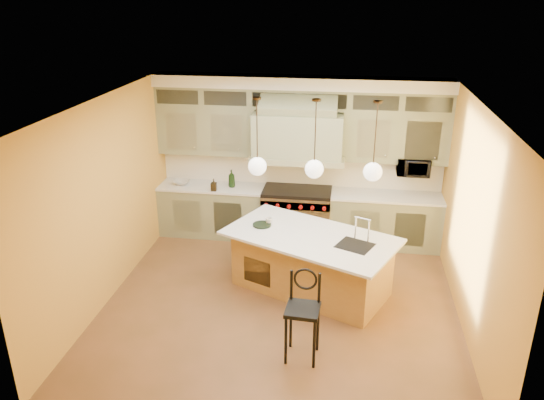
% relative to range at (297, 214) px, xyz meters
% --- Properties ---
extents(floor, '(5.00, 5.00, 0.00)m').
position_rel_range_xyz_m(floor, '(0.00, -2.14, -0.49)').
color(floor, brown).
rests_on(floor, ground).
extents(ceiling, '(5.00, 5.00, 0.00)m').
position_rel_range_xyz_m(ceiling, '(0.00, -2.14, 2.41)').
color(ceiling, white).
rests_on(ceiling, wall_back).
extents(wall_back, '(5.00, 0.00, 5.00)m').
position_rel_range_xyz_m(wall_back, '(0.00, 0.36, 0.96)').
color(wall_back, gold).
rests_on(wall_back, ground).
extents(wall_front, '(5.00, 0.00, 5.00)m').
position_rel_range_xyz_m(wall_front, '(0.00, -4.64, 0.96)').
color(wall_front, gold).
rests_on(wall_front, ground).
extents(wall_left, '(0.00, 5.00, 5.00)m').
position_rel_range_xyz_m(wall_left, '(-2.50, -2.14, 0.96)').
color(wall_left, gold).
rests_on(wall_left, ground).
extents(wall_right, '(0.00, 5.00, 5.00)m').
position_rel_range_xyz_m(wall_right, '(2.50, -2.14, 0.96)').
color(wall_right, gold).
rests_on(wall_right, ground).
extents(back_cabinetry, '(5.00, 0.77, 2.90)m').
position_rel_range_xyz_m(back_cabinetry, '(0.00, 0.09, 0.94)').
color(back_cabinetry, gray).
rests_on(back_cabinetry, floor).
extents(range, '(1.20, 0.74, 0.96)m').
position_rel_range_xyz_m(range, '(0.00, 0.00, 0.00)').
color(range, silver).
rests_on(range, floor).
extents(kitchen_island, '(2.75, 2.18, 1.35)m').
position_rel_range_xyz_m(kitchen_island, '(0.40, -1.70, -0.01)').
color(kitchen_island, olive).
rests_on(kitchen_island, floor).
extents(counter_stool, '(0.42, 0.42, 1.15)m').
position_rel_range_xyz_m(counter_stool, '(0.42, -3.27, 0.17)').
color(counter_stool, black).
rests_on(counter_stool, floor).
extents(microwave, '(0.54, 0.37, 0.30)m').
position_rel_range_xyz_m(microwave, '(1.95, 0.11, 0.96)').
color(microwave, black).
rests_on(microwave, back_cabinetry).
extents(oil_bottle_a, '(0.13, 0.13, 0.32)m').
position_rel_range_xyz_m(oil_bottle_a, '(-1.18, 0.01, 0.61)').
color(oil_bottle_a, black).
rests_on(oil_bottle_a, back_cabinetry).
extents(oil_bottle_b, '(0.10, 0.10, 0.21)m').
position_rel_range_xyz_m(oil_bottle_b, '(-1.45, -0.22, 0.56)').
color(oil_bottle_b, black).
rests_on(oil_bottle_b, back_cabinetry).
extents(fruit_bowl, '(0.30, 0.30, 0.07)m').
position_rel_range_xyz_m(fruit_bowl, '(-2.11, 0.01, 0.49)').
color(fruit_bowl, beige).
rests_on(fruit_bowl, back_cabinetry).
extents(cup, '(0.12, 0.12, 0.10)m').
position_rel_range_xyz_m(cup, '(-0.28, -1.43, 0.48)').
color(cup, silver).
rests_on(cup, kitchen_island).
extents(pendant_left, '(0.26, 0.26, 1.11)m').
position_rel_range_xyz_m(pendant_left, '(-0.40, -1.69, 1.46)').
color(pendant_left, '#2D2319').
rests_on(pendant_left, ceiling).
extents(pendant_center, '(0.26, 0.26, 1.11)m').
position_rel_range_xyz_m(pendant_center, '(0.40, -1.69, 1.46)').
color(pendant_center, '#2D2319').
rests_on(pendant_center, ceiling).
extents(pendant_right, '(0.26, 0.26, 1.11)m').
position_rel_range_xyz_m(pendant_right, '(1.20, -1.69, 1.46)').
color(pendant_right, '#2D2319').
rests_on(pendant_right, ceiling).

